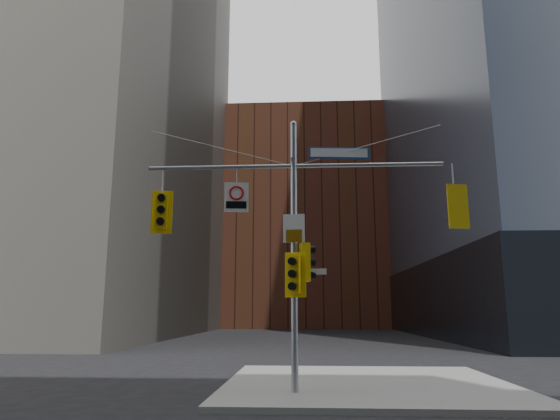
# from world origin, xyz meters

# --- Properties ---
(ground) EXTENTS (160.00, 160.00, 0.00)m
(ground) POSITION_xyz_m (0.00, 0.00, 0.00)
(ground) COLOR black
(ground) RESTS_ON ground
(sidewalk_corner) EXTENTS (8.00, 8.00, 0.15)m
(sidewalk_corner) POSITION_xyz_m (2.00, 4.00, 0.07)
(sidewalk_corner) COLOR gray
(sidewalk_corner) RESTS_ON ground
(brick_midrise) EXTENTS (26.00, 20.00, 28.00)m
(brick_midrise) POSITION_xyz_m (0.00, 58.00, 14.00)
(brick_midrise) COLOR brown
(brick_midrise) RESTS_ON ground
(signal_assembly) EXTENTS (8.00, 0.80, 7.30)m
(signal_assembly) POSITION_xyz_m (0.00, 1.99, 4.42)
(signal_assembly) COLOR #95979D
(signal_assembly) RESTS_ON ground
(traffic_light_west_arm) EXTENTS (0.57, 0.51, 1.19)m
(traffic_light_west_arm) POSITION_xyz_m (-3.60, 2.01, 4.80)
(traffic_light_west_arm) COLOR yellow
(traffic_light_west_arm) RESTS_ON ground
(traffic_light_east_arm) EXTENTS (0.55, 0.50, 1.17)m
(traffic_light_east_arm) POSITION_xyz_m (4.24, 1.99, 4.80)
(traffic_light_east_arm) COLOR yellow
(traffic_light_east_arm) RESTS_ON ground
(traffic_light_pole_side) EXTENTS (0.44, 0.37, 1.00)m
(traffic_light_pole_side) POSITION_xyz_m (0.32, 2.01, 3.38)
(traffic_light_pole_side) COLOR yellow
(traffic_light_pole_side) RESTS_ON ground
(traffic_light_pole_front) EXTENTS (0.55, 0.50, 1.16)m
(traffic_light_pole_front) POSITION_xyz_m (0.00, 1.73, 3.05)
(traffic_light_pole_front) COLOR yellow
(traffic_light_pole_front) RESTS_ON ground
(street_sign_blade) EXTENTS (1.65, 0.21, 0.32)m
(street_sign_blade) POSITION_xyz_m (1.24, 2.00, 6.35)
(street_sign_blade) COLOR navy
(street_sign_blade) RESTS_ON ground
(regulatory_sign_arm) EXTENTS (0.65, 0.12, 0.82)m
(regulatory_sign_arm) POSITION_xyz_m (-1.55, 1.97, 5.18)
(regulatory_sign_arm) COLOR silver
(regulatory_sign_arm) RESTS_ON ground
(regulatory_sign_pole) EXTENTS (0.57, 0.09, 0.75)m
(regulatory_sign_pole) POSITION_xyz_m (0.00, 1.88, 4.25)
(regulatory_sign_pole) COLOR silver
(regulatory_sign_pole) RESTS_ON ground
(street_blade_ew) EXTENTS (0.78, 0.10, 0.16)m
(street_blade_ew) POSITION_xyz_m (0.45, 2.00, 3.14)
(street_blade_ew) COLOR silver
(street_blade_ew) RESTS_ON ground
(street_blade_ns) EXTENTS (0.09, 0.72, 0.14)m
(street_blade_ns) POSITION_xyz_m (0.00, 2.45, 2.71)
(street_blade_ns) COLOR #145926
(street_blade_ns) RESTS_ON ground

